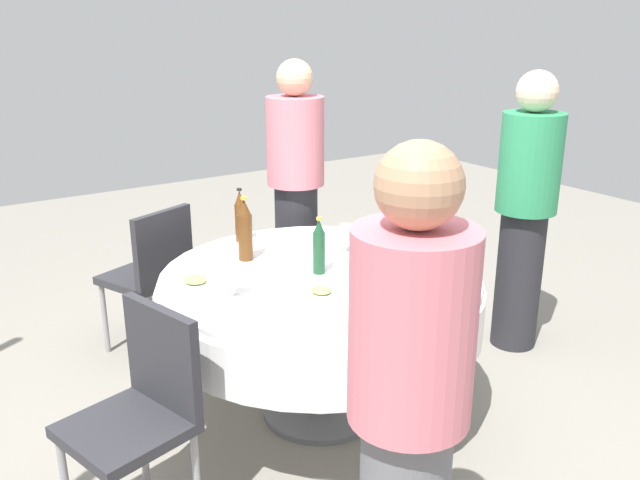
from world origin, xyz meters
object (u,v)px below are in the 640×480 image
at_px(wine_glass_left, 346,234).
at_px(person_right, 525,208).
at_px(bottle_brown_near, 245,231).
at_px(bottle_brown_left, 240,217).
at_px(plate_east, 195,283).
at_px(person_inner, 296,193).
at_px(person_near, 408,411).
at_px(bottle_green_front, 402,223).
at_px(chair_front, 153,269).
at_px(bottle_clear_south, 405,246).
at_px(bottle_dark_green_right, 319,247).
at_px(bottle_amber_far, 400,258).
at_px(chair_south, 143,404).
at_px(dining_table, 320,302).
at_px(bottle_green_inner, 442,263).
at_px(wine_glass_far, 232,275).
at_px(plate_north, 321,294).

xyz_separation_m(wine_glass_left, person_right, (0.20, 1.11, 0.00)).
bearing_deg(bottle_brown_near, bottle_brown_left, 157.18).
distance_m(bottle_brown_near, wine_glass_left, 0.50).
xyz_separation_m(plate_east, person_inner, (-0.74, 0.99, 0.11)).
xyz_separation_m(bottle_brown_left, person_near, (1.82, -0.43, -0.04)).
xyz_separation_m(bottle_green_front, person_near, (1.24, -1.03, -0.05)).
bearing_deg(bottle_brown_near, chair_front, -161.85).
bearing_deg(bottle_clear_south, bottle_brown_left, -153.76).
bearing_deg(bottle_dark_green_right, bottle_green_front, 93.47).
bearing_deg(bottle_amber_far, chair_south, -95.27).
bearing_deg(bottle_dark_green_right, bottle_amber_far, 25.19).
bearing_deg(person_inner, bottle_amber_far, -76.30).
distance_m(wine_glass_left, plate_east, 0.81).
xyz_separation_m(dining_table, bottle_amber_far, (0.36, 0.17, 0.29)).
bearing_deg(bottle_green_inner, person_right, 112.91).
bearing_deg(person_inner, wine_glass_left, -77.43).
relative_size(plate_east, person_right, 0.15).
xyz_separation_m(bottle_amber_far, wine_glass_far, (-0.34, -0.63, -0.05)).
distance_m(bottle_dark_green_right, wine_glass_far, 0.46).
bearing_deg(bottle_clear_south, chair_front, -149.22).
relative_size(bottle_brown_left, wine_glass_left, 1.97).
relative_size(chair_front, chair_south, 1.00).
distance_m(bottle_dark_green_right, bottle_green_front, 0.52).
xyz_separation_m(bottle_green_inner, wine_glass_far, (-0.47, -0.75, -0.04)).
bearing_deg(bottle_brown_left, bottle_brown_near, -22.82).
xyz_separation_m(bottle_clear_south, plate_north, (0.02, -0.47, -0.12)).
relative_size(bottle_amber_far, chair_front, 0.36).
bearing_deg(bottle_green_inner, bottle_brown_near, -149.87).
bearing_deg(bottle_dark_green_right, bottle_green_inner, 30.66).
bearing_deg(dining_table, person_right, 88.93).
xyz_separation_m(bottle_dark_green_right, bottle_amber_far, (0.37, 0.17, 0.02)).
distance_m(dining_table, chair_front, 1.14).
xyz_separation_m(chair_front, chair_south, (1.31, -0.53, 0.00)).
distance_m(bottle_green_front, wine_glass_far, 0.98).
distance_m(bottle_clear_south, person_near, 1.30).
bearing_deg(wine_glass_far, bottle_brown_near, 144.91).
xyz_separation_m(bottle_brown_left, person_inner, (-0.30, 0.53, -0.01)).
xyz_separation_m(bottle_green_inner, wine_glass_left, (-0.66, -0.02, -0.04)).
distance_m(bottle_brown_near, person_right, 1.62).
relative_size(bottle_clear_south, plate_east, 1.13).
height_order(wine_glass_far, person_near, person_near).
distance_m(bottle_amber_far, plate_east, 0.90).
xyz_separation_m(bottle_brown_near, bottle_amber_far, (0.71, 0.37, -0.00)).
bearing_deg(plate_north, chair_front, -167.63).
relative_size(person_near, person_inner, 0.96).
bearing_deg(wine_glass_far, person_near, -2.62).
relative_size(bottle_green_inner, plate_east, 1.22).
bearing_deg(chair_south, bottle_green_front, -93.64).
height_order(bottle_dark_green_right, person_right, person_right).
bearing_deg(chair_south, bottle_clear_south, -102.81).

